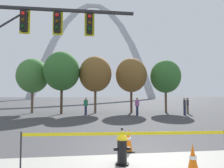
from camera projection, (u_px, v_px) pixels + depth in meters
ground_plane at (136, 153)px, 6.14m from camera, size 240.00×240.00×0.00m
fire_hydrant at (122, 147)px, 5.18m from camera, size 0.46×0.48×0.99m
caution_tape_barrier at (126, 142)px, 4.96m from camera, size 5.36×0.35×0.96m
traffic_cone_by_hydrant at (193, 160)px, 4.51m from camera, size 0.36×0.36×0.73m
traffic_cone_mid_sidewalk at (128, 140)px, 6.40m from camera, size 0.36×0.36×0.73m
traffic_signal_gantry at (13, 35)px, 8.11m from camera, size 7.82×0.44×6.00m
monument_arch at (93, 56)px, 73.66m from camera, size 48.88×2.41×37.44m
tree_far_left at (33, 76)px, 19.33m from camera, size 3.14×3.14×5.50m
tree_left_mid at (62, 71)px, 18.58m from camera, size 3.45×3.45×6.05m
tree_center_left at (95, 74)px, 19.46m from camera, size 3.30×3.30×5.77m
tree_center_right at (131, 75)px, 20.00m from camera, size 3.25×3.25×5.68m
tree_right_mid at (165, 76)px, 20.18m from camera, size 3.15×3.15×5.52m
pedestrian_walking_left at (188, 105)px, 18.44m from camera, size 0.32×0.39×1.59m
pedestrian_standing_center at (137, 106)px, 17.38m from camera, size 0.35×0.22×1.59m
pedestrian_walking_right at (86, 106)px, 17.43m from camera, size 0.38×0.38×1.59m
pedestrian_near_trees at (185, 106)px, 17.37m from camera, size 0.31×0.39×1.59m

